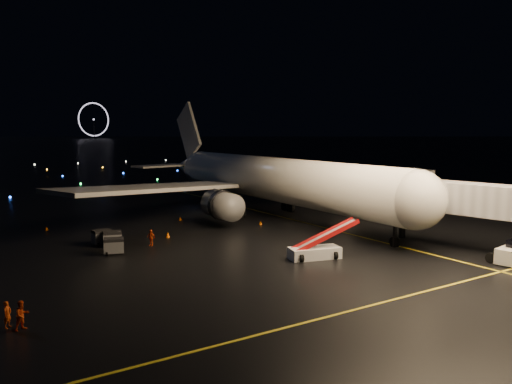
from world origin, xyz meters
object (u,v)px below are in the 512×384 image
Objects in this scene: baggage_cart_1 at (113,239)px; airliner at (259,154)px; baggage_cart_0 at (114,246)px; crew_b at (22,315)px; baggage_cart_2 at (102,237)px; crew_c at (151,237)px; crew_a at (7,314)px; belt_loader at (315,241)px.

airliner is at bearing 36.95° from baggage_cart_1.
baggage_cart_0 is at bearing -90.06° from baggage_cart_1.
crew_b is 22.06m from baggage_cart_2.
crew_c is 0.93× the size of baggage_cart_2.
crew_a is 21.55m from crew_c.
crew_a is at bearing -73.41° from crew_c.
airliner is at bearing 89.55° from crew_c.
crew_c reaches higher than baggage_cart_2.
belt_loader is 3.81× the size of baggage_cart_0.
crew_b is (-24.75, -3.60, -0.79)m from belt_loader.
airliner reaches higher than crew_b.
crew_c is at bearing 144.13° from belt_loader.
crew_a is (-25.45, -2.81, -0.85)m from belt_loader.
crew_c is at bearing -149.94° from airliner.
belt_loader is 3.86× the size of baggage_cart_2.
crew_c is (14.77, 15.69, 0.02)m from crew_a.
crew_b is at bearing -105.98° from baggage_cart_0.
crew_a is at bearing -108.52° from baggage_cart_1.
baggage_cart_0 reaches higher than baggage_cart_1.
baggage_cart_0 is at bearing 4.68° from crew_a.
baggage_cart_2 is at bearing -160.51° from airliner.
crew_a is 21.70m from baggage_cart_2.
airliner is 45.17m from crew_b.
crew_c is at bearing 25.14° from crew_b.
crew_b reaches higher than baggage_cart_2.
belt_loader is at bearing 9.51° from crew_c.
crew_a reaches higher than baggage_cart_0.
crew_b is 0.99× the size of baggage_cart_2.
baggage_cart_1 is at bearing 35.31° from crew_b.
belt_loader is 4.13× the size of crew_c.
baggage_cart_2 is (10.72, 18.86, -0.06)m from crew_a.
airliner is 27.25m from belt_loader.
crew_a is at bearing -141.80° from airliner.
crew_c is at bearing 36.96° from baggage_cart_0.
airliner is at bearing 12.70° from baggage_cart_2.
crew_c is 3.83m from baggage_cart_1.
crew_c is 0.93× the size of baggage_cart_1.
baggage_cart_0 is at bearing -100.55° from crew_c.
belt_loader is at bearing -111.37° from airliner.
baggage_cart_2 is (-4.06, 3.17, -0.08)m from crew_c.
crew_c is at bearing -14.35° from baggage_cart_1.
crew_a is at bearing -159.21° from belt_loader.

